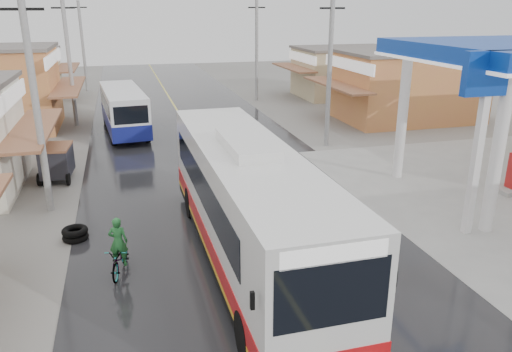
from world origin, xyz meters
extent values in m
plane|color=slate|center=(0.00, 0.00, 0.00)|extent=(120.00, 120.00, 0.00)
cube|color=black|center=(0.00, 15.00, 0.01)|extent=(12.00, 90.00, 0.02)
cube|color=#D8CC4C|center=(0.00, 15.00, 0.02)|extent=(0.15, 90.00, 0.01)
cylinder|color=white|center=(8.00, 9.00, 2.75)|extent=(0.44, 0.44, 5.50)
cylinder|color=white|center=(8.00, 3.00, 2.75)|extent=(0.44, 0.44, 5.50)
cube|color=white|center=(7.20, 3.00, 3.00)|extent=(0.25, 0.25, 6.00)
cube|color=#0B349A|center=(7.20, 3.00, 5.50)|extent=(1.80, 0.30, 1.40)
cube|color=silver|center=(-0.63, 3.02, 2.10)|extent=(2.65, 12.33, 3.03)
cube|color=black|center=(-0.63, 3.02, 0.48)|extent=(2.67, 12.35, 0.31)
cube|color=red|center=(-0.63, 3.02, 0.99)|extent=(2.69, 12.37, 0.56)
cube|color=gold|center=(-0.63, 3.02, 0.66)|extent=(2.70, 12.38, 0.14)
cube|color=black|center=(-0.64, 3.53, 2.43)|extent=(2.67, 9.76, 1.03)
cube|color=black|center=(-0.59, -3.09, 2.53)|extent=(2.27, 0.14, 1.33)
cube|color=black|center=(-0.68, 9.12, 2.53)|extent=(2.27, 0.14, 1.13)
cube|color=white|center=(-0.59, -3.09, 3.35)|extent=(2.07, 0.13, 0.36)
cube|color=silver|center=(-0.63, 3.02, 3.76)|extent=(1.25, 3.09, 0.31)
cylinder|color=black|center=(-1.74, -1.30, 0.58)|extent=(0.37, 1.13, 1.13)
cylinder|color=black|center=(0.53, -1.28, 0.58)|extent=(0.37, 1.13, 1.13)
cylinder|color=black|center=(-1.80, 6.91, 0.58)|extent=(0.37, 1.13, 1.13)
cylinder|color=black|center=(0.47, 6.92, 0.58)|extent=(0.37, 1.13, 1.13)
cube|color=black|center=(-2.03, -2.85, 2.48)|extent=(0.08, 0.08, 0.36)
cube|color=black|center=(0.84, -2.83, 2.48)|extent=(0.08, 0.08, 0.36)
cube|color=silver|center=(-3.92, 21.15, 1.59)|extent=(2.85, 8.22, 2.24)
cube|color=navy|center=(-3.92, 21.15, 0.83)|extent=(2.89, 8.26, 0.90)
cube|color=black|center=(-3.92, 21.15, 1.90)|extent=(2.77, 6.88, 0.81)
cube|color=black|center=(-3.57, 17.19, 1.90)|extent=(1.85, 0.28, 0.99)
cylinder|color=black|center=(-4.62, 18.21, 0.47)|extent=(0.35, 0.92, 0.90)
cylinder|color=black|center=(-2.72, 18.38, 0.47)|extent=(0.35, 0.92, 0.90)
cylinder|color=black|center=(-5.12, 23.93, 0.47)|extent=(0.35, 0.92, 0.90)
cylinder|color=black|center=(-3.22, 24.09, 0.47)|extent=(0.35, 0.92, 0.90)
imported|color=black|center=(-4.43, 3.35, 0.45)|extent=(0.98, 1.80, 0.90)
imported|color=#257033|center=(-4.43, 3.16, 1.10)|extent=(0.61, 0.47, 1.50)
cube|color=#26262D|center=(-7.05, 12.70, 0.89)|extent=(1.37, 1.97, 1.22)
cube|color=brown|center=(-7.05, 12.70, 1.55)|extent=(1.42, 2.02, 0.09)
cylinder|color=black|center=(-7.76, 12.10, 0.28)|extent=(0.22, 0.57, 0.56)
cylinder|color=black|center=(-7.65, 13.40, 0.28)|extent=(0.22, 0.57, 0.56)
cylinder|color=black|center=(-6.56, 11.81, 0.28)|extent=(0.16, 0.57, 0.56)
torus|color=black|center=(-5.89, 5.99, 0.11)|extent=(0.86, 0.86, 0.22)
torus|color=black|center=(-5.89, 5.99, 0.33)|extent=(0.86, 0.86, 0.22)
camera|label=1|loc=(-3.99, -10.35, 7.49)|focal=35.00mm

